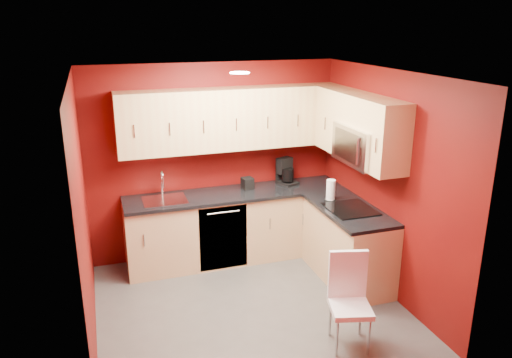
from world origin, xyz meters
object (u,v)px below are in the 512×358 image
coffee_maker (288,172)px  paper_towel (331,190)px  microwave (363,145)px  dining_chair (351,303)px  sink (164,197)px  napkin_holder (247,183)px

coffee_maker → paper_towel: bearing=-91.4°
microwave → dining_chair: 1.79m
microwave → sink: size_ratio=1.46×
microwave → napkin_holder: 1.63m
microwave → dining_chair: size_ratio=0.83×
coffee_maker → napkin_holder: size_ratio=2.37×
napkin_holder → paper_towel: size_ratio=0.57×
sink → dining_chair: 2.60m
microwave → napkin_holder: (-1.01, 1.08, -0.68)m
napkin_holder → dining_chair: size_ratio=0.16×
coffee_maker → dining_chair: 2.32m
sink → napkin_holder: bearing=4.1°
coffee_maker → napkin_holder: 0.57m
sink → paper_towel: sink is taller
microwave → paper_towel: microwave is taller
napkin_holder → sink: bearing=-175.9°
microwave → coffee_maker: 1.32m
coffee_maker → dining_chair: (-0.24, -2.22, -0.62)m
sink → paper_towel: (1.90, -0.64, 0.09)m
napkin_holder → dining_chair: bearing=-81.7°
dining_chair → napkin_holder: bearing=113.3°
coffee_maker → paper_towel: (0.26, -0.74, -0.05)m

